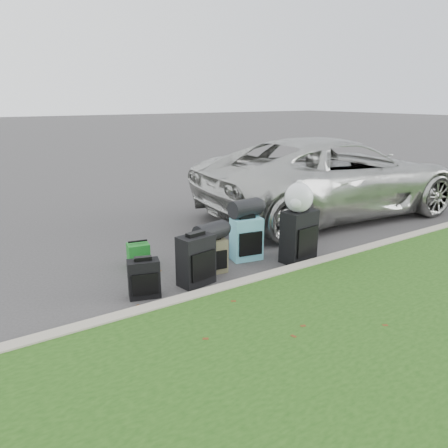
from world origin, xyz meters
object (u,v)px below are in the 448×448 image
suv (332,176)px  tote_green (138,255)px  suitcase_large_black_right (299,236)px  tote_navy (214,248)px  suitcase_small_black (144,279)px  suitcase_olive (214,256)px  suitcase_large_black_left (196,260)px  suitcase_teal (246,239)px

suv → tote_green: suv is taller
suv → suitcase_large_black_right: bearing=129.6°
suv → tote_navy: 3.75m
suitcase_small_black → tote_green: bearing=88.1°
suitcase_olive → suv: bearing=27.5°
suitcase_large_black_right → suitcase_olive: bearing=159.0°
suitcase_small_black → suitcase_olive: bearing=26.9°
suitcase_large_black_left → suitcase_olive: (0.42, 0.22, -0.10)m
suitcase_olive → tote_navy: (0.33, 0.53, -0.09)m
suitcase_large_black_left → suitcase_teal: suitcase_large_black_left is taller
suitcase_large_black_right → suv: bearing=27.6°
suv → tote_navy: suv is taller
suitcase_teal → suitcase_large_black_right: (0.62, -0.51, 0.07)m
suitcase_large_black_left → suitcase_large_black_right: bearing=-13.3°
suitcase_olive → tote_navy: size_ratio=1.56×
suitcase_teal → tote_green: 1.67m
tote_green → suitcase_small_black: bearing=-97.6°
suitcase_small_black → suitcase_large_black_left: size_ratio=0.72×
suitcase_olive → tote_green: bearing=142.3°
suv → suitcase_large_black_right: size_ratio=7.37×
tote_navy → suitcase_large_black_right: bearing=-26.8°
suv → suitcase_small_black: 5.37m
suitcase_large_black_left → tote_navy: size_ratio=2.16×
suitcase_teal → tote_navy: suitcase_teal is taller
suitcase_small_black → suitcase_large_black_left: (0.75, -0.02, 0.10)m
suitcase_large_black_right → tote_navy: 1.35m
suitcase_small_black → suitcase_teal: suitcase_teal is taller
suitcase_olive → suitcase_teal: 0.74m
suv → suitcase_teal: suv is taller
suitcase_large_black_left → tote_navy: (0.75, 0.75, -0.19)m
suitcase_olive → tote_navy: 0.63m
suv → suitcase_teal: bearing=116.6°
suv → suitcase_olive: suv is taller
suitcase_teal → suitcase_small_black: bearing=-158.0°
suitcase_large_black_left → suitcase_small_black: bearing=169.5°
tote_green → tote_navy: (1.15, -0.30, -0.02)m
suv → suitcase_olive: bearing=115.3°
suitcase_small_black → suitcase_large_black_right: bearing=14.0°
suitcase_large_black_right → tote_green: 2.45m
suitcase_large_black_right → suitcase_teal: bearing=133.6°
suitcase_teal → tote_navy: size_ratio=2.08×
tote_green → tote_navy: tote_green is taller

